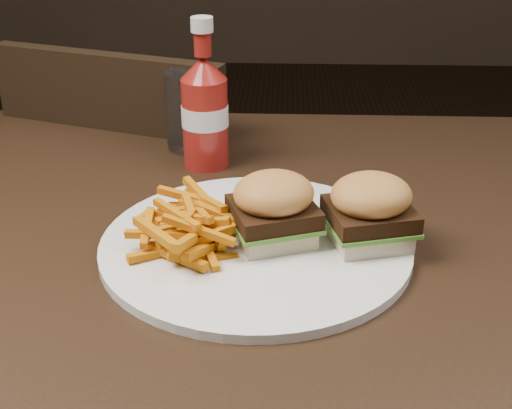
{
  "coord_description": "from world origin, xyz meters",
  "views": [
    {
      "loc": [
        0.14,
        -0.73,
        1.14
      ],
      "look_at": [
        0.11,
        -0.04,
        0.8
      ],
      "focal_mm": 50.0,
      "sensor_mm": 36.0,
      "label": 1
    }
  ],
  "objects_px": {
    "chair_far": "(174,248)",
    "tumbler": "(191,111)",
    "dining_table": "(163,240)",
    "ketchup_bottle": "(205,124)",
    "plate": "(256,245)"
  },
  "relations": [
    {
      "from": "chair_far",
      "to": "tumbler",
      "type": "distance_m",
      "value": 0.46
    },
    {
      "from": "dining_table",
      "to": "tumbler",
      "type": "bearing_deg",
      "value": 88.6
    },
    {
      "from": "chair_far",
      "to": "ketchup_bottle",
      "type": "xyz_separation_m",
      "value": [
        0.11,
        -0.32,
        0.38
      ]
    },
    {
      "from": "chair_far",
      "to": "dining_table",
      "type": "bearing_deg",
      "value": 117.06
    },
    {
      "from": "dining_table",
      "to": "plate",
      "type": "distance_m",
      "value": 0.13
    },
    {
      "from": "plate",
      "to": "ketchup_bottle",
      "type": "distance_m",
      "value": 0.25
    },
    {
      "from": "plate",
      "to": "chair_far",
      "type": "bearing_deg",
      "value": 108.77
    },
    {
      "from": "chair_far",
      "to": "plate",
      "type": "distance_m",
      "value": 0.67
    },
    {
      "from": "ketchup_bottle",
      "to": "tumbler",
      "type": "distance_m",
      "value": 0.07
    },
    {
      "from": "ketchup_bottle",
      "to": "dining_table",
      "type": "bearing_deg",
      "value": -100.42
    },
    {
      "from": "dining_table",
      "to": "chair_far",
      "type": "height_order",
      "value": "dining_table"
    },
    {
      "from": "chair_far",
      "to": "plate",
      "type": "bearing_deg",
      "value": 127.24
    },
    {
      "from": "dining_table",
      "to": "ketchup_bottle",
      "type": "distance_m",
      "value": 0.2
    },
    {
      "from": "chair_far",
      "to": "ketchup_bottle",
      "type": "relative_size",
      "value": 3.28
    },
    {
      "from": "dining_table",
      "to": "ketchup_bottle",
      "type": "xyz_separation_m",
      "value": [
        0.03,
        0.18,
        0.08
      ]
    }
  ]
}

